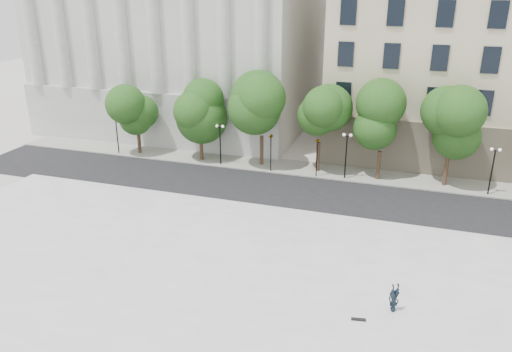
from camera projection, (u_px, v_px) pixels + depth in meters
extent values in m
plane|color=beige|center=(187.00, 316.00, 26.75)|extent=(160.00, 160.00, 0.00)
cube|color=silver|center=(209.00, 282.00, 29.33)|extent=(44.00, 22.00, 0.45)
cube|color=black|center=(277.00, 191.00, 42.72)|extent=(60.00, 8.00, 0.02)
cube|color=#A09E94|center=(294.00, 168.00, 48.03)|extent=(60.00, 4.00, 0.12)
cube|color=silver|center=(192.00, 19.00, 61.71)|extent=(30.00, 26.00, 25.00)
cylinder|color=black|center=(271.00, 154.00, 46.44)|extent=(0.10, 0.10, 3.50)
imported|color=black|center=(271.00, 133.00, 45.69)|extent=(0.44, 1.69, 0.67)
cylinder|color=black|center=(317.00, 159.00, 45.19)|extent=(0.10, 0.10, 3.50)
imported|color=black|center=(318.00, 137.00, 44.45)|extent=(0.35, 1.56, 0.62)
imported|color=black|center=(393.00, 307.00, 26.32)|extent=(1.31, 1.73, 0.45)
cube|color=black|center=(358.00, 319.00, 25.67)|extent=(0.77, 0.32, 0.08)
cylinder|color=#382619|center=(139.00, 142.00, 51.71)|extent=(0.36, 0.36, 2.54)
sphere|color=#194413|center=(136.00, 109.00, 50.46)|extent=(3.68, 3.68, 3.68)
cylinder|color=#382619|center=(201.00, 148.00, 49.67)|extent=(0.36, 0.36, 2.68)
sphere|color=#194413|center=(200.00, 112.00, 48.36)|extent=(4.52, 4.52, 4.52)
cylinder|color=#382619|center=(262.00, 151.00, 48.32)|extent=(0.36, 0.36, 2.98)
sphere|color=#194413|center=(262.00, 110.00, 46.86)|extent=(4.44, 4.44, 4.44)
cylinder|color=#382619|center=(318.00, 157.00, 46.66)|extent=(0.36, 0.36, 2.89)
sphere|color=#194413|center=(320.00, 116.00, 45.25)|extent=(4.21, 4.21, 4.21)
cylinder|color=#382619|center=(379.00, 166.00, 44.70)|extent=(0.36, 0.36, 2.72)
sphere|color=#194413|center=(382.00, 126.00, 43.37)|extent=(3.86, 3.86, 3.86)
cylinder|color=#382619|center=(446.00, 170.00, 43.29)|extent=(0.36, 0.36, 2.96)
sphere|color=#194413|center=(453.00, 125.00, 41.84)|extent=(3.71, 3.71, 3.71)
cylinder|color=black|center=(117.00, 134.00, 51.32)|extent=(0.12, 0.12, 4.26)
cube|color=black|center=(115.00, 114.00, 50.55)|extent=(0.60, 0.06, 0.06)
sphere|color=white|center=(112.00, 113.00, 50.60)|extent=(0.28, 0.28, 0.28)
sphere|color=white|center=(117.00, 113.00, 50.43)|extent=(0.28, 0.28, 0.28)
cylinder|color=black|center=(220.00, 146.00, 48.12)|extent=(0.12, 0.12, 3.86)
cube|color=black|center=(220.00, 127.00, 47.42)|extent=(0.60, 0.06, 0.06)
sphere|color=white|center=(217.00, 126.00, 47.47)|extent=(0.28, 0.28, 0.28)
sphere|color=white|center=(223.00, 126.00, 47.30)|extent=(0.28, 0.28, 0.28)
cylinder|color=black|center=(346.00, 158.00, 44.62)|extent=(0.12, 0.12, 4.08)
cube|color=black|center=(347.00, 136.00, 43.88)|extent=(0.60, 0.06, 0.06)
sphere|color=white|center=(344.00, 135.00, 43.93)|extent=(0.28, 0.28, 0.28)
sphere|color=white|center=(351.00, 135.00, 43.76)|extent=(0.28, 0.28, 0.28)
cylinder|color=black|center=(491.00, 173.00, 41.20)|extent=(0.12, 0.12, 3.95)
cube|color=black|center=(496.00, 151.00, 40.49)|extent=(0.60, 0.06, 0.06)
sphere|color=white|center=(492.00, 149.00, 40.54)|extent=(0.28, 0.28, 0.28)
sphere|color=white|center=(500.00, 150.00, 40.37)|extent=(0.28, 0.28, 0.28)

